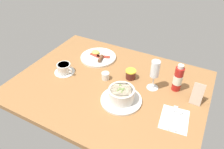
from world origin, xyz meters
The scene contains 10 objects.
ground_plane centered at (0.00, 0.00, -1.50)cm, with size 110.00×84.00×3.00cm, color #9E6B3D.
porridge_bowl centered at (12.39, -9.59, 3.84)cm, with size 22.05×22.05×8.90cm.
cutlery_setting centered at (40.98, -8.53, 0.26)cm, with size 14.96×17.65×0.90cm.
coffee_cup centered at (-30.21, -3.24, 2.90)cm, with size 13.39×12.69×6.03cm.
creamer_jug centered at (-4.28, 2.95, 2.29)cm, with size 5.64×4.66×5.05cm.
wine_glass centered at (23.63, 8.42, 12.15)cm, with size 6.64×6.64×18.12cm.
jam_jar centered at (8.85, 10.79, 2.89)cm, with size 6.29×6.29×5.71cm.
sauce_bottle_red centered at (35.73, 13.35, 7.61)cm, with size 4.95×4.95×16.68cm.
breakfast_plate centered at (-19.98, 20.84, 0.92)cm, with size 24.36×24.36×3.70cm.
menu_card centered at (47.47, 9.98, 5.46)cm, with size 5.75×9.09×11.08cm.
Camera 1 is at (45.65, -83.22, 79.30)cm, focal length 33.65 mm.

